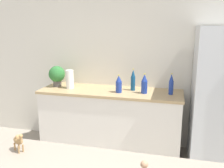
{
  "coord_description": "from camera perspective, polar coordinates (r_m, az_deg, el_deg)",
  "views": [
    {
      "loc": [
        0.31,
        -0.83,
        1.75
      ],
      "look_at": [
        -0.24,
        1.36,
        1.22
      ],
      "focal_mm": 40.0,
      "sensor_mm": 36.0,
      "label": 1
    }
  ],
  "objects": [
    {
      "name": "back_bottle_0",
      "position": [
        3.29,
        7.4,
        0.01
      ],
      "size": [
        0.08,
        0.08,
        0.26
      ],
      "color": "navy",
      "rests_on": "back_counter"
    },
    {
      "name": "back_bottle_1",
      "position": [
        3.31,
        1.55,
        -0.03
      ],
      "size": [
        0.08,
        0.08,
        0.24
      ],
      "color": "navy",
      "rests_on": "back_counter"
    },
    {
      "name": "potted_plant",
      "position": [
        3.73,
        -12.48,
        2.05
      ],
      "size": [
        0.24,
        0.24,
        0.3
      ],
      "color": "#595451",
      "rests_on": "back_counter"
    },
    {
      "name": "back_counter",
      "position": [
        3.58,
        -0.34,
        -8.26
      ],
      "size": [
        1.96,
        0.63,
        0.88
      ],
      "color": "silver",
      "rests_on": "ground_plane"
    },
    {
      "name": "wall_back",
      "position": [
        3.6,
        9.1,
        5.41
      ],
      "size": [
        8.0,
        0.06,
        2.55
      ],
      "color": "silver",
      "rests_on": "ground_plane"
    },
    {
      "name": "paper_towel_roll",
      "position": [
        3.58,
        -9.62,
        1.08
      ],
      "size": [
        0.11,
        0.11,
        0.26
      ],
      "color": "white",
      "rests_on": "back_counter"
    },
    {
      "name": "back_bottle_3",
      "position": [
        3.31,
        13.37,
        -0.09
      ],
      "size": [
        0.06,
        0.06,
        0.28
      ],
      "color": "navy",
      "rests_on": "back_counter"
    },
    {
      "name": "camel_figurine",
      "position": [
        1.67,
        -20.6,
        -11.92
      ],
      "size": [
        0.1,
        0.09,
        0.13
      ],
      "color": "#A87F4C",
      "rests_on": "bar_counter"
    },
    {
      "name": "back_bottle_2",
      "position": [
        3.43,
        4.83,
        0.89
      ],
      "size": [
        0.06,
        0.06,
        0.3
      ],
      "color": "navy",
      "rests_on": "back_counter"
    }
  ]
}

